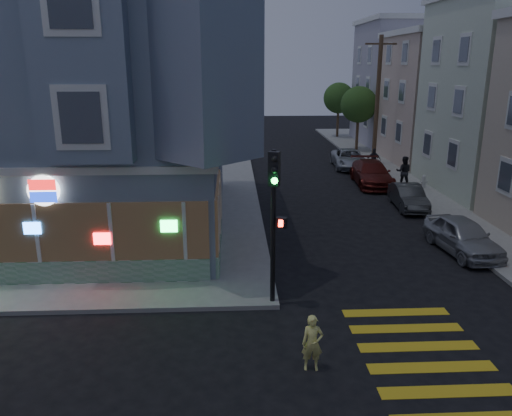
{
  "coord_description": "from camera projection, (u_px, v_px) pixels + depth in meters",
  "views": [
    {
      "loc": [
        1.6,
        -11.78,
        7.3
      ],
      "look_at": [
        2.43,
        5.29,
        2.31
      ],
      "focal_mm": 35.0,
      "sensor_mm": 36.0,
      "label": 1
    }
  ],
  "objects": [
    {
      "name": "row_house_d",
      "position": [
        428.0,
        84.0,
        45.26
      ],
      "size": [
        12.0,
        8.6,
        10.5
      ],
      "primitive_type": "cube",
      "color": "#95909E",
      "rests_on": "sidewalk_ne"
    },
    {
      "name": "parked_car_b",
      "position": [
        408.0,
        197.0,
        25.81
      ],
      "size": [
        1.57,
        3.83,
        1.24
      ],
      "primitive_type": "imported",
      "rotation": [
        0.0,
        0.0,
        -0.07
      ],
      "color": "#333638",
      "rests_on": "ground"
    },
    {
      "name": "utility_pole",
      "position": [
        377.0,
        99.0,
        35.49
      ],
      "size": [
        2.2,
        0.3,
        9.0
      ],
      "color": "#4C3826",
      "rests_on": "sidewalk_ne"
    },
    {
      "name": "pedestrian_a",
      "position": [
        404.0,
        172.0,
        29.65
      ],
      "size": [
        1.08,
        0.96,
        1.84
      ],
      "primitive_type": "imported",
      "rotation": [
        0.0,
        0.0,
        2.79
      ],
      "color": "black",
      "rests_on": "sidewalk_ne"
    },
    {
      "name": "traffic_signal",
      "position": [
        274.0,
        202.0,
        14.58
      ],
      "size": [
        0.61,
        0.53,
        4.76
      ],
      "rotation": [
        0.0,
        0.0,
        -0.37
      ],
      "color": "black",
      "rests_on": "sidewalk_nw"
    },
    {
      "name": "row_house_c",
      "position": [
        473.0,
        100.0,
        36.84
      ],
      "size": [
        12.0,
        8.6,
        9.0
      ],
      "primitive_type": "cube",
      "color": "beige",
      "rests_on": "sidewalk_ne"
    },
    {
      "name": "parked_car_c",
      "position": [
        372.0,
        173.0,
        30.74
      ],
      "size": [
        2.31,
        5.15,
        1.47
      ],
      "primitive_type": "imported",
      "rotation": [
        0.0,
        0.0,
        -0.05
      ],
      "color": "#5B1914",
      "rests_on": "ground"
    },
    {
      "name": "street_tree_near",
      "position": [
        359.0,
        105.0,
        41.49
      ],
      "size": [
        3.0,
        3.0,
        5.3
      ],
      "color": "#4C3826",
      "rests_on": "sidewalk_ne"
    },
    {
      "name": "fire_hydrant",
      "position": [
        424.0,
        181.0,
        29.65
      ],
      "size": [
        0.43,
        0.25,
        0.74
      ],
      "color": "silver",
      "rests_on": "sidewalk_ne"
    },
    {
      "name": "running_child",
      "position": [
        312.0,
        343.0,
        12.16
      ],
      "size": [
        0.54,
        0.37,
        1.44
      ],
      "primitive_type": "imported",
      "rotation": [
        0.0,
        0.0,
        -0.05
      ],
      "color": "#F9F77F",
      "rests_on": "ground"
    },
    {
      "name": "parked_car_d",
      "position": [
        349.0,
        159.0,
        35.81
      ],
      "size": [
        2.5,
        4.87,
        1.32
      ],
      "primitive_type": "imported",
      "rotation": [
        0.0,
        0.0,
        -0.07
      ],
      "color": "#ADB2B9",
      "rests_on": "ground"
    },
    {
      "name": "corner_building",
      "position": [
        58.0,
        98.0,
        21.89
      ],
      "size": [
        14.6,
        14.6,
        11.4
      ],
      "color": "slate",
      "rests_on": "sidewalk_nw"
    },
    {
      "name": "sidewalk_nw",
      "position": [
        15.0,
        171.0,
        34.67
      ],
      "size": [
        33.0,
        42.0,
        0.15
      ],
      "primitive_type": "cube",
      "color": "gray",
      "rests_on": "ground"
    },
    {
      "name": "parked_car_a",
      "position": [
        463.0,
        236.0,
        19.75
      ],
      "size": [
        2.05,
        4.25,
        1.4
      ],
      "primitive_type": "imported",
      "rotation": [
        0.0,
        0.0,
        0.1
      ],
      "color": "#A3A6AA",
      "rests_on": "ground"
    },
    {
      "name": "ground",
      "position": [
        175.0,
        348.0,
        13.27
      ],
      "size": [
        120.0,
        120.0,
        0.0
      ],
      "primitive_type": "plane",
      "color": "black",
      "rests_on": "ground"
    },
    {
      "name": "pedestrian_b",
      "position": [
        374.0,
        160.0,
        34.09
      ],
      "size": [
        0.98,
        0.69,
        1.54
      ],
      "primitive_type": "imported",
      "rotation": [
        0.0,
        0.0,
        2.76
      ],
      "color": "#232128",
      "rests_on": "sidewalk_ne"
    },
    {
      "name": "street_tree_far",
      "position": [
        339.0,
        98.0,
        49.16
      ],
      "size": [
        3.0,
        3.0,
        5.3
      ],
      "color": "#4C3826",
      "rests_on": "sidewalk_ne"
    }
  ]
}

